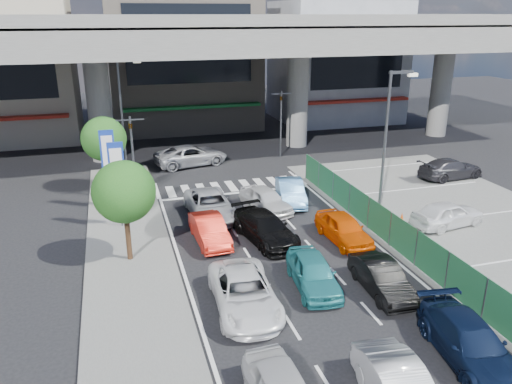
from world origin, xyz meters
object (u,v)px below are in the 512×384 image
object	(u,v)px
street_lamp_left	(124,106)
signboard_near	(117,173)
street_lamp_right	(389,131)
parked_sedan_dgrey	(451,169)
sedan_black_mid	(265,228)
traffic_cone	(402,218)
crossing_wagon_silver	(191,155)
kei_truck_front_right	(291,192)
tree_near	(124,192)
sedan_white_mid_left	(244,293)
minivan_navy_back	(470,342)
parked_sedan_white	(448,214)
wagon_silver_front_left	(210,205)
signboard_far	(108,159)
traffic_light_right	(281,107)
taxi_teal_mid	(313,273)
sedan_white_front_mid	(266,200)
taxi_orange_right	(344,228)
tree_far	(104,139)
traffic_light_left	(131,138)
taxi_orange_left	(209,230)
hatch_black_mid_right	(382,278)

from	to	relation	value
street_lamp_left	signboard_near	world-z (taller)	street_lamp_left
street_lamp_right	parked_sedan_dgrey	world-z (taller)	street_lamp_right
sedan_black_mid	traffic_cone	distance (m)	7.70
crossing_wagon_silver	street_lamp_right	bearing A→B (deg)	-156.94
kei_truck_front_right	traffic_cone	size ratio (longest dim) A/B	6.68
tree_near	sedan_white_mid_left	world-z (taller)	tree_near
tree_near	minivan_navy_back	size ratio (longest dim) A/B	1.02
signboard_near	parked_sedan_white	distance (m)	17.50
wagon_silver_front_left	parked_sedan_dgrey	distance (m)	17.38
signboard_far	sedan_white_mid_left	bearing A→B (deg)	-69.31
street_lamp_right	street_lamp_left	bearing A→B (deg)	138.37
sedan_white_mid_left	sedan_black_mid	bearing A→B (deg)	68.76
sedan_black_mid	parked_sedan_dgrey	size ratio (longest dim) A/B	1.01
street_lamp_left	sedan_black_mid	bearing A→B (deg)	-66.38
minivan_navy_back	street_lamp_left	bearing A→B (deg)	119.34
traffic_light_right	parked_sedan_dgrey	size ratio (longest dim) A/B	1.11
kei_truck_front_right	parked_sedan_white	world-z (taller)	parked_sedan_white
crossing_wagon_silver	traffic_cone	world-z (taller)	crossing_wagon_silver
taxi_teal_mid	kei_truck_front_right	world-z (taller)	same
tree_near	crossing_wagon_silver	bearing A→B (deg)	70.19
sedan_white_front_mid	parked_sedan_dgrey	world-z (taller)	parked_sedan_dgrey
taxi_orange_right	parked_sedan_dgrey	world-z (taller)	parked_sedan_dgrey
taxi_teal_mid	sedan_white_front_mid	bearing A→B (deg)	91.74
minivan_navy_back	parked_sedan_dgrey	distance (m)	20.23
traffic_cone	traffic_light_right	bearing A→B (deg)	97.08
wagon_silver_front_left	crossing_wagon_silver	world-z (taller)	crossing_wagon_silver
crossing_wagon_silver	traffic_cone	xyz separation A→B (m)	(9.07, -14.45, -0.38)
kei_truck_front_right	parked_sedan_white	bearing A→B (deg)	-28.93
taxi_orange_right	traffic_light_right	bearing A→B (deg)	79.79
crossing_wagon_silver	parked_sedan_white	world-z (taller)	crossing_wagon_silver
signboard_near	sedan_white_mid_left	bearing A→B (deg)	-65.47
tree_far	traffic_cone	distance (m)	18.56
kei_truck_front_right	street_lamp_left	bearing A→B (deg)	147.46
traffic_light_left	sedan_white_mid_left	bearing A→B (deg)	-76.29
taxi_orange_left	traffic_cone	world-z (taller)	taxi_orange_left
street_lamp_right	kei_truck_front_right	distance (m)	6.77
sedan_white_mid_left	taxi_orange_right	world-z (taller)	same
minivan_navy_back	signboard_near	bearing A→B (deg)	134.01
hatch_black_mid_right	sedan_white_front_mid	distance (m)	10.06
taxi_orange_right	parked_sedan_white	xyz separation A→B (m)	(6.08, 0.03, 0.08)
taxi_orange_left	parked_sedan_dgrey	size ratio (longest dim) A/B	0.85
street_lamp_right	minivan_navy_back	bearing A→B (deg)	-107.37
taxi_teal_mid	taxi_orange_right	xyz separation A→B (m)	(3.19, 3.76, 0.00)
traffic_light_right	hatch_black_mid_right	distance (m)	21.15
taxi_orange_right	parked_sedan_dgrey	bearing A→B (deg)	28.97
street_lamp_right	tree_near	xyz separation A→B (m)	(-14.17, -2.00, -1.38)
taxi_teal_mid	sedan_black_mid	size ratio (longest dim) A/B	0.85
traffic_light_left	parked_sedan_white	xyz separation A→B (m)	(15.67, -8.79, -3.17)
crossing_wagon_silver	tree_near	bearing A→B (deg)	148.10
sedan_white_mid_left	taxi_orange_right	xyz separation A→B (m)	(6.35, 4.50, 0.00)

